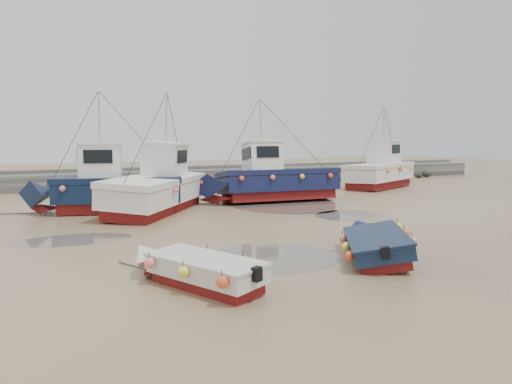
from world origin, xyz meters
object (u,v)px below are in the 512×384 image
cabin_boat_3 (383,170)px  person (148,220)px  cabin_boat_0 (106,187)px  cabin_boat_2 (270,180)px  cabin_boat_1 (160,186)px  dinghy_1 (378,241)px  dinghy_0 (196,265)px

cabin_boat_3 → person: 21.23m
cabin_boat_0 → cabin_boat_2: size_ratio=0.91×
cabin_boat_0 → person: bearing=-139.6°
cabin_boat_0 → cabin_boat_3: same height
cabin_boat_0 → cabin_boat_2: (9.59, 0.48, -0.03)m
cabin_boat_1 → person: bearing=-78.2°
dinghy_1 → cabin_boat_3: 23.03m
cabin_boat_0 → cabin_boat_1: bearing=-83.8°
cabin_boat_2 → cabin_boat_3: (11.63, 4.12, 0.02)m
cabin_boat_1 → dinghy_1: bearing=-36.3°
person → cabin_boat_1: bearing=-145.0°
cabin_boat_2 → dinghy_0: bearing=151.2°
dinghy_1 → cabin_boat_1: bearing=137.6°
person → dinghy_1: bearing=86.6°
cabin_boat_0 → person: (1.48, -3.10, -1.36)m
person → dinghy_0: bearing=53.7°
dinghy_0 → cabin_boat_1: (2.19, 13.66, 0.75)m
cabin_boat_2 → cabin_boat_3: 12.34m
cabin_boat_3 → dinghy_0: bearing=-74.7°
dinghy_1 → cabin_boat_3: size_ratio=0.62×
cabin_boat_1 → cabin_boat_2: same height
dinghy_0 → cabin_boat_1: cabin_boat_1 is taller
cabin_boat_0 → cabin_boat_3: 21.71m
dinghy_0 → person: dinghy_0 is taller
dinghy_1 → cabin_boat_2: size_ratio=0.56×
dinghy_0 → person: bearing=59.0°
cabin_boat_2 → cabin_boat_1: bearing=100.5°
dinghy_0 → cabin_boat_2: 17.18m
dinghy_1 → cabin_boat_1: 13.70m
cabin_boat_0 → cabin_boat_1: (2.68, -0.41, -0.06)m
dinghy_1 → cabin_boat_3: (14.32, 18.02, 0.81)m
dinghy_0 → dinghy_1: size_ratio=0.92×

